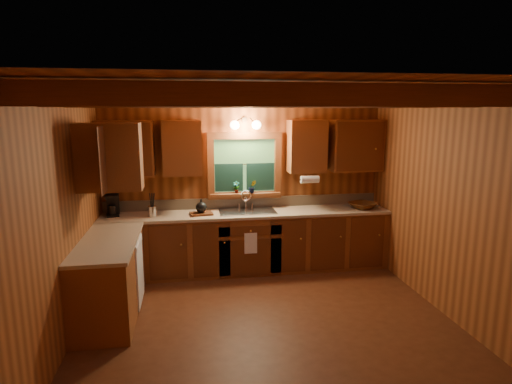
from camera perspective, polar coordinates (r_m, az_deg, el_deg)
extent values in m
plane|color=#4F2613|center=(5.09, 1.51, -16.86)|extent=(4.20, 4.20, 0.00)
plane|color=brown|center=(4.50, 1.68, 13.82)|extent=(4.20, 4.20, 0.00)
plane|color=brown|center=(6.47, -1.56, 1.40)|extent=(4.20, 0.00, 4.20)
plane|color=brown|center=(2.87, 8.84, -11.22)|extent=(4.20, 0.00, 4.20)
plane|color=brown|center=(4.72, -24.39, -3.21)|extent=(0.00, 3.80, 3.80)
plane|color=brown|center=(5.42, 23.97, -1.43)|extent=(0.00, 3.80, 3.80)
cube|color=brown|center=(3.33, 5.66, 12.88)|extent=(4.20, 0.14, 0.18)
cube|color=brown|center=(4.11, 2.75, 12.55)|extent=(4.20, 0.14, 0.18)
cube|color=brown|center=(4.89, 0.77, 12.31)|extent=(4.20, 0.14, 0.18)
cube|color=brown|center=(5.68, -0.66, 12.13)|extent=(4.20, 0.14, 0.18)
cube|color=brown|center=(6.37, -1.14, -6.80)|extent=(4.20, 0.62, 0.86)
cube|color=brown|center=(5.36, -19.05, -10.96)|extent=(0.62, 1.60, 0.86)
cube|color=tan|center=(6.25, -1.16, -2.87)|extent=(4.20, 0.66, 0.04)
cube|color=tan|center=(5.21, -19.25, -6.35)|extent=(0.64, 1.60, 0.04)
cube|color=tan|center=(6.51, -1.53, -1.40)|extent=(4.20, 0.02, 0.16)
cube|color=white|center=(5.49, -15.36, -10.18)|extent=(0.02, 0.60, 0.80)
cube|color=brown|center=(6.23, -17.13, 5.57)|extent=(0.78, 0.34, 0.78)
cube|color=brown|center=(6.17, -9.91, 5.84)|extent=(0.55, 0.34, 0.78)
cube|color=brown|center=(6.42, 6.83, 6.12)|extent=(0.55, 0.34, 0.78)
cube|color=brown|center=(6.68, 13.32, 6.09)|extent=(0.78, 0.34, 0.78)
cube|color=brown|center=(5.24, -21.16, 4.37)|extent=(0.34, 1.10, 0.78)
cube|color=brown|center=(6.35, -1.55, 7.59)|extent=(1.12, 0.08, 0.10)
cube|color=brown|center=(6.46, -1.50, -0.40)|extent=(1.12, 0.08, 0.10)
cube|color=brown|center=(6.34, -6.10, 3.44)|extent=(0.10, 0.08, 0.80)
cube|color=brown|center=(6.48, 2.96, 3.64)|extent=(0.10, 0.08, 0.80)
cube|color=#396E2E|center=(6.42, -1.57, 3.59)|extent=(0.92, 0.01, 0.80)
cube|color=black|center=(6.40, -3.65, 1.95)|extent=(0.42, 0.02, 0.42)
cube|color=black|center=(6.46, 0.58, 2.06)|extent=(0.42, 0.02, 0.42)
cylinder|color=black|center=(6.40, -1.54, 3.74)|extent=(0.92, 0.01, 0.01)
cube|color=brown|center=(6.42, -1.46, -0.30)|extent=(1.06, 0.14, 0.04)
cylinder|color=black|center=(6.34, -1.56, 9.66)|extent=(0.08, 0.03, 0.08)
cylinder|color=black|center=(6.26, -2.40, 9.64)|extent=(0.09, 0.17, 0.08)
cylinder|color=black|center=(6.29, -0.57, 9.66)|extent=(0.09, 0.17, 0.08)
sphere|color=#FFE0A5|center=(6.20, -2.89, 8.98)|extent=(0.13, 0.13, 0.13)
sphere|color=#FFE0A5|center=(6.24, 0.07, 9.00)|extent=(0.13, 0.13, 0.13)
cylinder|color=white|center=(6.29, 7.23, 1.69)|extent=(0.27, 0.11, 0.11)
cube|color=white|center=(6.04, -0.71, -6.91)|extent=(0.18, 0.01, 0.30)
cube|color=silver|center=(6.25, -1.17, -2.62)|extent=(0.82, 0.48, 0.02)
cube|color=#262628|center=(6.25, -2.90, -3.26)|extent=(0.34, 0.40, 0.14)
cube|color=#262628|center=(6.30, 0.54, -3.13)|extent=(0.34, 0.40, 0.14)
cylinder|color=silver|center=(6.40, -1.40, -1.33)|extent=(0.04, 0.04, 0.22)
torus|color=silver|center=(6.32, -1.33, -0.47)|extent=(0.16, 0.02, 0.16)
cube|color=black|center=(6.34, -18.69, -2.93)|extent=(0.17, 0.21, 0.03)
cube|color=black|center=(6.37, -18.67, -1.50)|extent=(0.17, 0.08, 0.29)
cube|color=black|center=(6.27, -18.87, -0.56)|extent=(0.17, 0.19, 0.04)
cylinder|color=black|center=(6.30, -18.77, -2.28)|extent=(0.10, 0.10, 0.12)
cylinder|color=silver|center=(6.14, -13.79, -2.53)|extent=(0.12, 0.12, 0.15)
cylinder|color=black|center=(6.10, -14.01, -1.17)|extent=(0.03, 0.04, 0.22)
cylinder|color=black|center=(6.11, -13.86, -1.14)|extent=(0.01, 0.01, 0.22)
cylinder|color=black|center=(6.12, -13.70, -1.12)|extent=(0.03, 0.04, 0.22)
cylinder|color=black|center=(6.12, -13.59, -1.10)|extent=(0.04, 0.06, 0.21)
cube|color=#532711|center=(6.13, -7.36, -2.90)|extent=(0.34, 0.27, 0.03)
sphere|color=black|center=(6.11, -7.38, -2.06)|extent=(0.16, 0.16, 0.16)
cylinder|color=black|center=(6.09, -7.41, -1.16)|extent=(0.02, 0.02, 0.04)
imported|color=#48230C|center=(6.64, 14.15, -1.77)|extent=(0.52, 0.52, 0.10)
imported|color=#532711|center=(6.38, -2.67, 0.66)|extent=(0.11, 0.08, 0.19)
imported|color=#532711|center=(6.38, -0.48, 0.71)|extent=(0.11, 0.10, 0.20)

